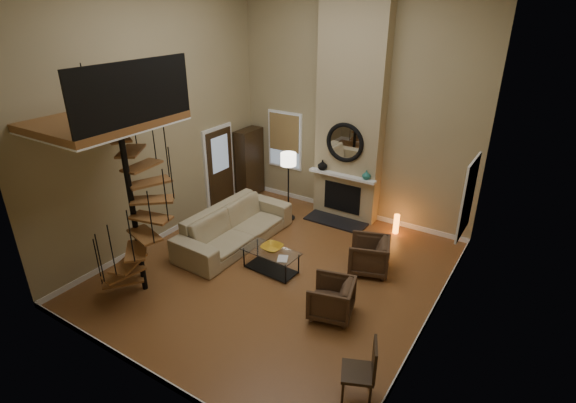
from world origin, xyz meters
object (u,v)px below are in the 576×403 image
Objects in this scene: floor_lamp at (288,165)px; accent_lamp at (396,224)px; armchair_near at (373,256)px; side_chair at (364,369)px; hutch at (249,162)px; armchair_far at (335,299)px; sofa at (235,226)px; coffee_table at (271,258)px.

floor_lamp is 2.86m from accent_lamp.
armchair_near is 0.82× the size of side_chair.
hutch is 3.95× the size of accent_lamp.
armchair_far is 1.60× the size of accent_lamp.
sofa is (1.30, -2.29, -0.55)m from hutch.
armchair_near is 0.67× the size of coffee_table.
floor_lamp is (-2.68, 2.73, 1.06)m from armchair_far.
floor_lamp reaches higher than sofa.
floor_lamp reaches higher than armchair_far.
side_chair is (3.79, -4.06, -0.89)m from floor_lamp.
sofa is 6.27× the size of accent_lamp.
armchair_far is 3.96m from floor_lamp.
coffee_table is (1.33, -0.52, -0.11)m from sofa.
hutch is 1.92× the size of side_chair.
armchair_near is at bearing -22.01° from floor_lamp.
armchair_near is 3.07m from floor_lamp.
sofa reaches higher than accent_lamp.
sofa reaches higher than armchair_near.
hutch is at bearing -142.75° from armchair_far.
floor_lamp is at bearing -11.38° from sofa.
armchair_near is at bearing -21.80° from hutch.
armchair_near is 1.65m from armchair_far.
armchair_far is at bearing -37.89° from hutch.
side_chair is at bearing -75.09° from accent_lamp.
armchair_far is 0.63× the size of coffee_table.
floor_lamp is (-2.67, 1.08, 1.06)m from armchair_near.
armchair_far reaches higher than accent_lamp.
armchair_near is 2.02m from coffee_table.
side_chair reaches higher than armchair_near.
hutch is 2.69m from sofa.
coffee_table is (2.62, -2.80, -0.67)m from hutch.
floor_lamp is at bearing -164.97° from accent_lamp.
sofa is 3.71m from accent_lamp.
coffee_table is at bearing -109.83° from sofa.
armchair_far is (3.05, -1.09, -0.04)m from sofa.
armchair_near is at bearing -85.38° from accent_lamp.
hutch is at bearing 133.07° from coffee_table.
hutch is 1.57× the size of coffee_table.
floor_lamp is at bearing 132.99° from side_chair.
hutch reaches higher than armchair_far.
armchair_far is 1.75m from side_chair.
sofa is 3.05× the size of side_chair.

